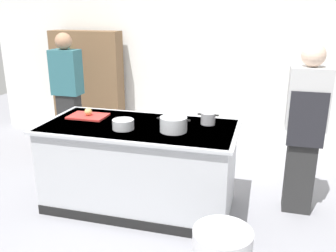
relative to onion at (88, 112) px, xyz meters
The scene contains 11 objects.
ground_plane 1.15m from the onion, 11.53° to the right, with size 10.00×10.00×0.00m, color gray.
back_wall 2.14m from the onion, 72.55° to the left, with size 6.40×0.12×3.00m, color white.
counter_island 0.80m from the onion, 11.58° to the right, with size 1.98×0.98×0.90m.
cutting_board 0.05m from the onion, behind, with size 0.40×0.28×0.02m, color red.
onion is the anchor object (origin of this frame).
stock_pot 1.03m from the onion, 12.31° to the right, with size 0.33×0.26×0.14m.
sauce_pan 1.29m from the onion, ahead, with size 0.21×0.15×0.12m.
mixing_bowl 0.59m from the onion, 28.58° to the right, with size 0.21×0.21×0.10m, color #B7BABF.
person_chef 2.24m from the onion, ahead, with size 0.38×0.25×1.72m.
person_guest 1.21m from the onion, 130.17° to the left, with size 0.38×0.24×1.72m.
bookshelf 1.89m from the onion, 117.29° to the left, with size 1.10×0.31×1.70m.
Camera 1 is at (1.20, -3.28, 2.02)m, focal length 38.95 mm.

